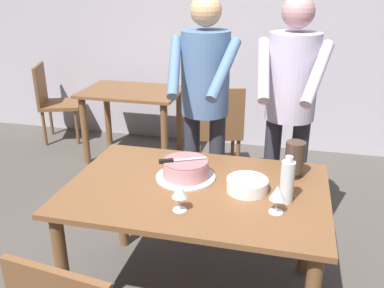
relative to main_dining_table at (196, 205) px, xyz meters
name	(u,v)px	position (x,y,z in m)	size (l,w,h in m)	color
back_wall	(253,24)	(0.00, 2.61, 0.71)	(10.00, 0.12, 2.70)	#ADA8B2
main_dining_table	(196,205)	(0.00, 0.00, 0.00)	(1.41, 0.94, 0.75)	brown
cake_on_platter	(186,170)	(-0.08, 0.09, 0.16)	(0.34, 0.34, 0.11)	silver
cake_knife	(173,160)	(-0.15, 0.06, 0.23)	(0.25, 0.14, 0.02)	silver
plate_stack	(247,185)	(0.27, 0.02, 0.15)	(0.22, 0.22, 0.07)	white
wine_glass_near	(179,192)	(-0.02, -0.26, 0.22)	(0.08, 0.08, 0.14)	silver
wine_glass_far	(277,194)	(0.44, -0.17, 0.22)	(0.08, 0.08, 0.14)	silver
water_bottle	(287,181)	(0.48, -0.04, 0.23)	(0.07, 0.07, 0.25)	silver
hurricane_lamp	(295,159)	(0.51, 0.26, 0.22)	(0.11, 0.11, 0.21)	black
person_cutting_cake	(205,96)	(-0.10, 0.68, 0.44)	(0.47, 0.55, 1.72)	#2D2D38
person_standing_beside	(290,100)	(0.45, 0.71, 0.44)	(0.47, 0.56, 1.72)	#2D2D38
background_table	(133,105)	(-1.13, 1.91, -0.06)	(1.00, 0.70, 0.74)	brown
background_chair_1	(54,100)	(-2.22, 2.18, -0.14)	(0.56, 0.56, 0.90)	brown
background_chair_2	(218,127)	(-0.19, 1.69, -0.14)	(0.55, 0.55, 0.90)	brown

